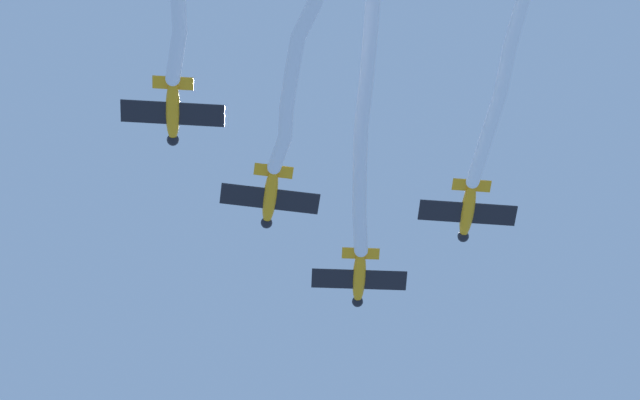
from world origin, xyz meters
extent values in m
ellipsoid|color=orange|center=(-4.99, 4.61, 73.45)|extent=(0.99, 4.27, 0.87)
sphere|color=black|center=(-5.05, 2.58, 73.45)|extent=(0.76, 0.76, 0.74)
ellipsoid|color=#232833|center=(-5.00, 4.08, 73.78)|extent=(0.61, 1.08, 0.46)
cube|color=black|center=(-4.99, 4.46, 73.33)|extent=(6.21, 1.63, 0.12)
cube|color=orange|center=(-4.93, 6.39, 73.53)|extent=(2.43, 0.88, 0.10)
cube|color=black|center=(-4.94, 6.30, 73.98)|extent=(0.14, 0.97, 1.20)
cylinder|color=white|center=(-4.76, 8.11, 73.48)|extent=(1.52, 2.88, 1.36)
cylinder|color=white|center=(-4.49, 10.90, 73.92)|extent=(1.29, 3.05, 1.78)
cylinder|color=white|center=(-4.31, 13.70, 74.29)|extent=(1.25, 2.83, 1.13)
cylinder|color=white|center=(-4.27, 16.78, 74.53)|extent=(1.11, 3.51, 1.47)
cylinder|color=white|center=(-4.30, 20.10, 75.04)|extent=(0.90, 3.41, 1.46)
sphere|color=white|center=(-4.92, 6.73, 73.40)|extent=(0.90, 0.90, 0.90)
sphere|color=white|center=(-4.59, 9.49, 73.56)|extent=(0.90, 0.90, 0.90)
sphere|color=white|center=(-4.40, 12.31, 74.27)|extent=(0.90, 0.90, 0.90)
sphere|color=white|center=(-4.23, 15.08, 74.31)|extent=(0.90, 0.90, 0.90)
sphere|color=white|center=(-4.31, 18.47, 74.76)|extent=(0.90, 0.90, 0.90)
sphere|color=white|center=(-4.30, 21.73, 75.33)|extent=(0.90, 0.90, 0.90)
ellipsoid|color=orange|center=(1.07, 10.41, 73.45)|extent=(1.15, 4.29, 0.87)
sphere|color=black|center=(1.21, 8.39, 73.45)|extent=(0.79, 0.79, 0.74)
ellipsoid|color=#232833|center=(1.10, 9.88, 73.78)|extent=(0.65, 1.10, 0.46)
cube|color=black|center=(1.08, 10.27, 73.33)|extent=(6.25, 1.86, 0.12)
cube|color=orange|center=(0.95, 12.19, 73.53)|extent=(2.46, 0.97, 0.10)
cube|color=black|center=(0.95, 12.11, 73.98)|extent=(0.18, 0.97, 1.20)
cylinder|color=white|center=(0.64, 13.75, 73.16)|extent=(1.76, 2.69, 1.68)
cylinder|color=white|center=(0.38, 16.09, 72.71)|extent=(0.95, 2.41, 1.34)
cylinder|color=white|center=(0.30, 18.45, 72.40)|extent=(1.40, 2.55, 1.42)
cylinder|color=white|center=(0.11, 20.86, 72.08)|extent=(1.37, 2.54, 1.58)
cylinder|color=white|center=(-0.40, 23.16, 71.74)|extent=(1.83, 2.54, 1.32)
sphere|color=white|center=(0.92, 12.53, 73.40)|extent=(0.87, 0.87, 0.87)
sphere|color=white|center=(0.36, 14.96, 72.92)|extent=(0.87, 0.87, 0.87)
sphere|color=white|center=(0.39, 17.22, 72.50)|extent=(0.87, 0.87, 0.87)
sphere|color=white|center=(0.21, 19.67, 72.30)|extent=(0.87, 0.87, 0.87)
sphere|color=white|center=(0.00, 22.04, 71.86)|extent=(0.87, 0.87, 0.87)
sphere|color=white|center=(-0.79, 24.28, 71.62)|extent=(0.87, 0.87, 0.87)
ellipsoid|color=orange|center=(-11.40, 10.02, 73.75)|extent=(0.91, 4.25, 0.87)
sphere|color=black|center=(-11.37, 7.99, 73.75)|extent=(0.75, 0.75, 0.74)
ellipsoid|color=#232833|center=(-11.39, 9.49, 74.08)|extent=(0.59, 1.07, 0.46)
cube|color=black|center=(-11.39, 9.87, 73.63)|extent=(6.18, 1.51, 0.12)
cube|color=orange|center=(-11.42, 11.80, 73.83)|extent=(2.42, 0.84, 0.10)
cube|color=black|center=(-11.41, 11.72, 74.28)|extent=(0.13, 0.97, 1.20)
cylinder|color=white|center=(-11.67, 13.76, 73.85)|extent=(1.65, 3.39, 1.44)
cylinder|color=white|center=(-12.15, 16.70, 74.17)|extent=(1.63, 2.83, 1.53)
cylinder|color=white|center=(-12.45, 19.48, 74.47)|extent=(1.30, 2.99, 1.41)
cylinder|color=white|center=(-12.75, 22.53, 74.85)|extent=(1.64, 3.36, 1.68)
sphere|color=white|center=(-11.42, 12.14, 73.70)|extent=(0.85, 0.85, 0.85)
sphere|color=white|center=(-11.92, 15.38, 73.99)|extent=(0.85, 0.85, 0.85)
sphere|color=white|center=(-12.38, 18.02, 74.34)|extent=(0.85, 0.85, 0.85)
sphere|color=white|center=(-12.53, 20.93, 74.60)|extent=(0.85, 0.85, 0.85)
ellipsoid|color=orange|center=(7.12, 16.22, 73.15)|extent=(0.89, 4.25, 0.87)
sphere|color=black|center=(7.11, 14.20, 73.15)|extent=(0.74, 0.74, 0.74)
ellipsoid|color=#232833|center=(7.12, 15.69, 73.48)|extent=(0.58, 1.06, 0.46)
cube|color=black|center=(7.12, 16.08, 73.03)|extent=(6.18, 1.48, 0.12)
cube|color=orange|center=(7.13, 18.00, 73.23)|extent=(2.41, 0.82, 0.10)
cube|color=black|center=(7.13, 17.92, 73.68)|extent=(0.12, 0.96, 1.20)
cylinder|color=white|center=(6.97, 19.74, 73.41)|extent=(1.52, 3.01, 1.78)
cylinder|color=white|center=(6.89, 22.37, 73.85)|extent=(1.40, 2.58, 1.48)
sphere|color=white|center=(7.14, 18.34, 73.10)|extent=(0.88, 0.88, 0.88)
sphere|color=white|center=(6.80, 21.14, 73.71)|extent=(0.88, 0.88, 0.88)
camera|label=1|loc=(0.81, 52.36, 7.14)|focal=70.79mm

